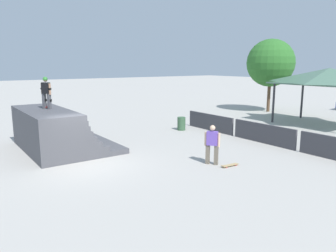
{
  "coord_description": "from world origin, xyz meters",
  "views": [
    {
      "loc": [
        12.98,
        -4.91,
        4.23
      ],
      "look_at": [
        -0.39,
        4.54,
        1.12
      ],
      "focal_mm": 35.0,
      "sensor_mm": 36.0,
      "label": 1
    }
  ],
  "objects": [
    {
      "name": "pavilion_shelter",
      "position": [
        1.0,
        16.91,
        3.39
      ],
      "size": [
        7.07,
        4.2,
        3.97
      ],
      "color": "#2D2D33",
      "rests_on": "ground"
    },
    {
      "name": "quarter_pipe_ramp",
      "position": [
        -3.3,
        -0.35,
        0.89
      ],
      "size": [
        5.61,
        4.07,
        2.04
      ],
      "color": "#4C4C51",
      "rests_on": "ground"
    },
    {
      "name": "skater_on_deck",
      "position": [
        -3.6,
        -0.52,
        2.95
      ],
      "size": [
        0.66,
        0.46,
        1.58
      ],
      "rotation": [
        0.0,
        0.0,
        0.51
      ],
      "color": "#4C4C51",
      "rests_on": "quarter_pipe_ramp"
    },
    {
      "name": "bystander_walking",
      "position": [
        3.04,
        4.41,
        0.95
      ],
      "size": [
        0.63,
        0.47,
        1.7
      ],
      "rotation": [
        0.0,
        0.0,
        3.73
      ],
      "color": "#6B6051",
      "rests_on": "ground"
    },
    {
      "name": "skateboard_on_ground",
      "position": [
        3.72,
        4.8,
        0.06
      ],
      "size": [
        0.25,
        0.86,
        0.09
      ],
      "rotation": [
        0.0,
        0.0,
        4.65
      ],
      "color": "red",
      "rests_on": "ground"
    },
    {
      "name": "skateboard_on_deck",
      "position": [
        -3.99,
        -0.4,
        2.1
      ],
      "size": [
        0.81,
        0.49,
        0.09
      ],
      "rotation": [
        0.0,
        0.0,
        -0.4
      ],
      "color": "silver",
      "rests_on": "quarter_pipe_ramp"
    },
    {
      "name": "ground_plane",
      "position": [
        0.0,
        0.0,
        0.0
      ],
      "size": [
        160.0,
        160.0,
        0.0
      ],
      "primitive_type": "plane",
      "color": "#ADA8A0"
    },
    {
      "name": "tree_beside_pavilion",
      "position": [
        -5.75,
        19.41,
        4.31
      ],
      "size": [
        4.17,
        4.17,
        6.4
      ],
      "color": "brown",
      "rests_on": "ground"
    },
    {
      "name": "trash_bin",
      "position": [
        -3.56,
        7.84,
        0.42
      ],
      "size": [
        0.52,
        0.52,
        0.85
      ],
      "primitive_type": "cylinder",
      "color": "#385B3D",
      "rests_on": "ground"
    },
    {
      "name": "barrier_fence",
      "position": [
        1.8,
        9.32,
        0.53
      ],
      "size": [
        12.51,
        0.12,
        1.05
      ],
      "color": "#3D3D42",
      "rests_on": "ground"
    }
  ]
}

